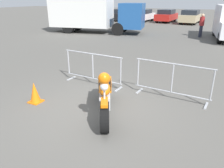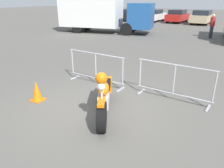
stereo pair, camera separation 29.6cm
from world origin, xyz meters
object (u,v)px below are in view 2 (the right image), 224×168
object	(u,v)px
crowd_barrier_near	(96,68)
parked_car_red	(178,16)
parked_car_tan	(202,17)
pedestrian	(212,25)
motorcycle	(104,95)
box_truck	(101,12)
parked_car_black	(133,15)
traffic_cone	(37,91)
crowd_barrier_far	(174,82)
parked_car_white	(154,15)

from	to	relation	value
crowd_barrier_near	parked_car_red	bearing A→B (deg)	97.01
parked_car_tan	pedestrian	xyz separation A→B (m)	(2.08, -9.52, 0.15)
motorcycle	crowd_barrier_near	bearing A→B (deg)	-168.33
crowd_barrier_near	box_truck	bearing A→B (deg)	121.32
box_truck	parked_car_red	distance (m)	12.08
parked_car_black	pedestrian	world-z (taller)	pedestrian
box_truck	traffic_cone	distance (m)	13.50
pedestrian	parked_car_red	bearing A→B (deg)	-82.80
box_truck	traffic_cone	size ratio (longest dim) A/B	13.54
traffic_cone	parked_car_tan	bearing A→B (deg)	87.79
crowd_barrier_far	traffic_cone	bearing A→B (deg)	-150.13
motorcycle	traffic_cone	size ratio (longest dim) A/B	3.66
motorcycle	parked_car_white	distance (m)	24.04
parked_car_black	parked_car_white	distance (m)	2.84
crowd_barrier_far	parked_car_tan	bearing A→B (deg)	96.58
crowd_barrier_far	traffic_cone	xyz separation A→B (m)	(-3.36, -1.93, -0.27)
parked_car_red	pedestrian	distance (m)	11.11
parked_car_black	traffic_cone	size ratio (longest dim) A/B	7.26
crowd_barrier_far	pedestrian	xyz separation A→B (m)	(-0.38, 11.84, 0.37)
parked_car_red	box_truck	bearing A→B (deg)	165.03
crowd_barrier_far	crowd_barrier_near	bearing A→B (deg)	180.00
motorcycle	crowd_barrier_far	world-z (taller)	motorcycle
box_truck	motorcycle	bearing A→B (deg)	-68.77
parked_car_red	traffic_cone	size ratio (longest dim) A/B	7.48
box_truck	parked_car_white	distance (m)	11.19
crowd_barrier_near	box_truck	size ratio (longest dim) A/B	0.28
crowd_barrier_near	traffic_cone	bearing A→B (deg)	-110.91
parked_car_white	crowd_barrier_far	bearing A→B (deg)	-156.81
box_truck	pedestrian	xyz separation A→B (m)	(8.51, 1.53, -0.72)
crowd_barrier_near	parked_car_red	xyz separation A→B (m)	(-2.68, 21.80, 0.19)
box_truck	parked_car_red	xyz separation A→B (m)	(3.59, 11.49, -0.89)
box_truck	traffic_cone	xyz separation A→B (m)	(5.54, -12.24, -1.35)
parked_car_black	parked_car_red	distance (m)	5.70
parked_car_black	crowd_barrier_near	bearing A→B (deg)	-156.18
crowd_barrier_far	pedestrian	size ratio (longest dim) A/B	1.31
parked_car_black	parked_car_tan	size ratio (longest dim) A/B	0.95
crowd_barrier_near	traffic_cone	world-z (taller)	crowd_barrier_near
parked_car_white	pedestrian	world-z (taller)	pedestrian
crowd_barrier_near	parked_car_black	size ratio (longest dim) A/B	0.52
crowd_barrier_near	parked_car_tan	bearing A→B (deg)	89.57
parked_car_white	pedestrian	bearing A→B (deg)	-138.65
parked_car_black	parked_car_red	xyz separation A→B (m)	(5.68, 0.51, 0.02)
parked_car_black	pedestrian	distance (m)	14.20
parked_car_tan	traffic_cone	xyz separation A→B (m)	(-0.90, -23.29, -0.48)
crowd_barrier_near	parked_car_white	distance (m)	22.14
crowd_barrier_far	parked_car_red	size ratio (longest dim) A/B	0.50
parked_car_white	parked_car_red	size ratio (longest dim) A/B	0.98
crowd_barrier_near	parked_car_red	size ratio (longest dim) A/B	0.50
parked_car_black	parked_car_tan	bearing A→B (deg)	-87.16
parked_car_white	traffic_cone	size ratio (longest dim) A/B	7.33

